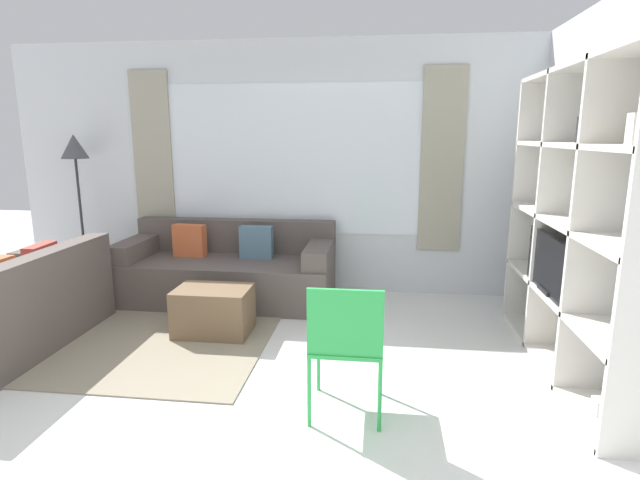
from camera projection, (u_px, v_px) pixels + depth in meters
ground_plane at (204, 441)px, 2.85m from camera, size 16.00×16.00×0.00m
wall_back at (293, 168)px, 5.45m from camera, size 6.33×0.11×2.70m
wall_right at (605, 185)px, 3.68m from camera, size 0.07×4.14×2.70m
area_rug at (140, 331)px, 4.42m from camera, size 2.35×2.18×0.01m
shelving_unit at (585, 225)px, 3.51m from camera, size 0.40×2.21×2.19m
couch_main at (228, 271)px, 5.25m from camera, size 2.19×0.92×0.81m
couch_side at (8, 313)px, 4.01m from camera, size 0.92×1.75×0.81m
ottoman at (214, 311)px, 4.34m from camera, size 0.64×0.44×0.42m
floor_lamp at (76, 160)px, 5.41m from camera, size 0.29×0.29×1.72m
folding_chair at (346, 339)px, 2.99m from camera, size 0.44×0.46×0.86m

